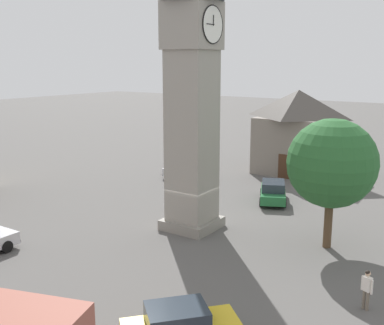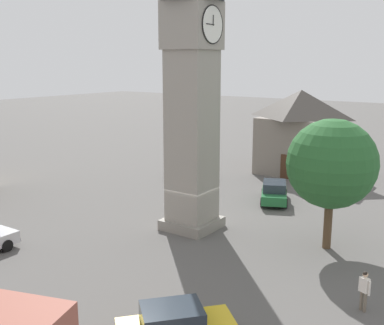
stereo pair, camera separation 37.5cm
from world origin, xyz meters
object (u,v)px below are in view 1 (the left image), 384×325
object	(u,v)px
clock_tower	(192,41)
tree	(332,164)
car_red_corner	(273,192)
car_silver_kerb	(188,170)
pedestrian	(367,286)
building_corner_back	(297,131)

from	to	relation	value
clock_tower	tree	size ratio (longest dim) A/B	2.68
car_red_corner	tree	distance (m)	9.32
clock_tower	car_silver_kerb	xyz separation A→B (m)	(-9.87, -7.09, -10.13)
pedestrian	tree	world-z (taller)	tree
car_red_corner	building_corner_back	xyz separation A→B (m)	(-9.63, -2.20, 3.03)
car_red_corner	pedestrian	xyz separation A→B (m)	(11.61, 9.36, 0.25)
car_red_corner	building_corner_back	world-z (taller)	building_corner_back
clock_tower	building_corner_back	distance (m)	18.71
clock_tower	car_red_corner	xyz separation A→B (m)	(-7.68, 1.75, -10.13)
car_silver_kerb	building_corner_back	world-z (taller)	building_corner_back
building_corner_back	tree	bearing A→B (deg)	27.41
building_corner_back	car_silver_kerb	bearing A→B (deg)	-41.76
car_silver_kerb	pedestrian	world-z (taller)	pedestrian
car_red_corner	pedestrian	world-z (taller)	pedestrian
car_silver_kerb	car_red_corner	distance (m)	9.11
car_silver_kerb	pedestrian	size ratio (longest dim) A/B	2.61
car_red_corner	tree	world-z (taller)	tree
clock_tower	tree	bearing A→B (deg)	101.93
tree	car_red_corner	bearing A→B (deg)	-135.58
pedestrian	building_corner_back	bearing A→B (deg)	-151.44
car_silver_kerb	clock_tower	bearing A→B (deg)	35.72
clock_tower	pedestrian	xyz separation A→B (m)	(3.93, 11.11, -9.88)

